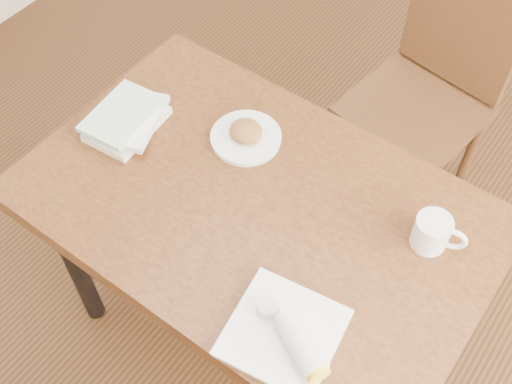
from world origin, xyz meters
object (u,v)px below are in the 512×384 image
Objects in this scene: chair_far at (433,82)px; coffee_mug at (433,232)px; table at (256,223)px; plate_scone at (246,135)px; plate_burrito at (289,336)px; book_stack at (127,120)px.

chair_far is 0.82m from coffee_mug.
coffee_mug is (0.41, 0.16, 0.13)m from table.
plate_scone is at bearing 133.61° from table.
plate_burrito is (0.18, -1.13, 0.23)m from chair_far.
book_stack is at bearing 179.74° from table.
chair_far is 4.90× the size of plate_scone.
chair_far is 7.33× the size of coffee_mug.
table is at bearing 137.25° from plate_burrito.
chair_far reaches higher than plate_burrito.
book_stack is (-0.72, 0.26, 0.00)m from plate_burrito.
plate_burrito is at bearing -42.75° from table.
table is 0.39m from plate_burrito.
chair_far reaches higher than coffee_mug.
plate_scone is at bearing 135.92° from plate_burrito.
coffee_mug is at bearing 72.19° from plate_burrito.
book_stack is at bearing -121.57° from chair_far.
table is 0.24m from plate_scone.
book_stack is (-0.85, -0.15, -0.02)m from coffee_mug.
plate_scone is at bearing 179.97° from coffee_mug.
table is 4.73× the size of book_stack.
plate_burrito reaches higher than table.
plate_burrito is at bearing -107.81° from coffee_mug.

